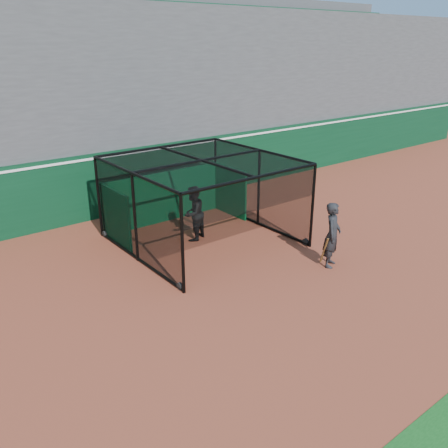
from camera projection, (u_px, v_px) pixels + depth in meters
ground at (265, 295)px, 12.72m from camera, size 120.00×120.00×0.00m
outfield_wall at (118, 181)px, 18.49m from camera, size 50.00×0.50×2.50m
grandstand at (71, 89)px, 20.11m from camera, size 50.00×7.85×8.95m
batting_cage at (202, 202)px, 15.69m from camera, size 5.10×5.25×2.80m
batter at (193, 213)px, 15.97m from camera, size 1.14×1.04×1.89m
on_deck_player at (332, 235)px, 14.06m from camera, size 0.87×0.78×2.00m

